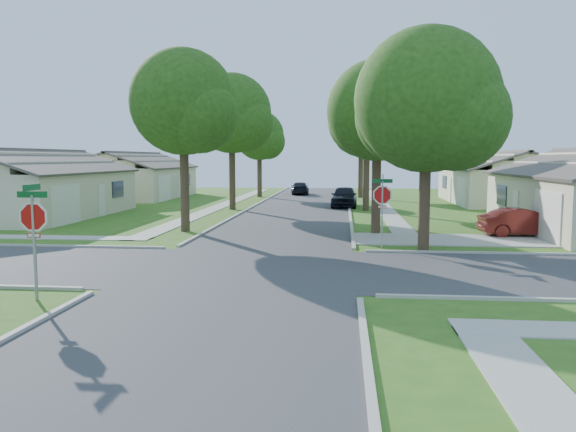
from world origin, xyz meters
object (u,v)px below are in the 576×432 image
(tree_e_mid, at_px, (368,120))
(car_driveway, at_px, (524,222))
(car_curb_east, at_px, (344,197))
(stop_sign_ne, at_px, (382,198))
(tree_e_far, at_px, (362,132))
(stop_sign_sw, at_px, (33,222))
(car_curb_west, at_px, (300,188))
(house_ne_far, at_px, (502,184))
(house_nw_far, at_px, (135,181))
(tree_ne_corner, at_px, (428,107))
(tree_e_near, at_px, (378,115))
(house_nw_near, at_px, (35,192))
(tree_w_far, at_px, (260,138))
(tree_w_mid, at_px, (233,117))
(tree_w_near, at_px, (184,107))

(tree_e_mid, relative_size, car_driveway, 2.30)
(tree_e_mid, relative_size, car_curb_east, 2.00)
(stop_sign_ne, relative_size, tree_e_far, 0.34)
(stop_sign_sw, bearing_deg, car_curb_west, 85.30)
(tree_e_far, xyz_separation_m, house_ne_far, (11.24, -5.01, -4.46))
(house_nw_far, xyz_separation_m, car_curb_east, (19.19, -8.23, -0.73))
(house_nw_far, bearing_deg, tree_ne_corner, -51.19)
(tree_e_near, bearing_deg, car_driveway, -2.59)
(tree_e_far, relative_size, house_nw_near, 0.64)
(tree_e_mid, distance_m, tree_w_far, 16.06)
(stop_sign_ne, distance_m, tree_w_far, 30.96)
(tree_e_far, distance_m, car_curb_west, 8.88)
(tree_e_near, xyz_separation_m, tree_e_mid, (0.01, 12.00, 0.61))
(tree_e_near, bearing_deg, stop_sign_ne, -90.68)
(stop_sign_ne, relative_size, tree_e_near, 0.36)
(stop_sign_ne, bearing_deg, tree_w_far, 107.70)
(tree_w_far, distance_m, house_ne_far, 21.61)
(tree_w_mid, height_order, tree_w_far, tree_w_mid)
(stop_sign_sw, relative_size, house_nw_far, 0.22)
(stop_sign_sw, height_order, house_nw_far, house_nw_far)
(tree_w_far, xyz_separation_m, car_curb_east, (7.85, -10.24, -4.72))
(house_nw_near, bearing_deg, house_nw_far, 90.00)
(stop_sign_sw, height_order, house_ne_far, house_ne_far)
(house_ne_far, bearing_deg, stop_sign_sw, -121.55)
(tree_e_mid, height_order, tree_w_far, tree_e_mid)
(house_ne_far, height_order, car_curb_east, house_ne_far)
(stop_sign_sw, height_order, tree_w_near, tree_w_near)
(stop_sign_sw, bearing_deg, tree_ne_corner, 38.84)
(tree_w_near, height_order, car_driveway, tree_w_near)
(tree_w_near, bearing_deg, stop_sign_ne, -24.74)
(tree_e_far, height_order, tree_ne_corner, tree_e_far)
(tree_w_near, xyz_separation_m, car_curb_west, (3.44, 28.83, -5.50))
(tree_e_near, bearing_deg, tree_w_mid, 128.05)
(house_nw_near, distance_m, car_driveway, 28.22)
(tree_e_near, bearing_deg, tree_w_far, 110.61)
(tree_w_far, bearing_deg, house_nw_near, -120.82)
(house_nw_near, height_order, car_driveway, house_nw_near)
(tree_ne_corner, bearing_deg, house_nw_near, 154.23)
(tree_e_far, distance_m, tree_ne_corner, 29.85)
(tree_e_far, bearing_deg, tree_e_mid, -89.98)
(tree_w_near, distance_m, tree_ne_corner, 12.02)
(tree_ne_corner, distance_m, house_nw_far, 35.90)
(car_curb_west, bearing_deg, house_nw_far, 16.07)
(tree_e_far, relative_size, tree_w_near, 0.97)
(house_nw_far, relative_size, car_curb_east, 2.96)
(stop_sign_sw, bearing_deg, car_driveway, 39.60)
(stop_sign_ne, height_order, tree_w_far, tree_w_far)
(tree_ne_corner, bearing_deg, stop_sign_sw, -141.16)
(stop_sign_ne, bearing_deg, stop_sign_sw, -135.00)
(car_curb_east, bearing_deg, car_curb_west, 109.38)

